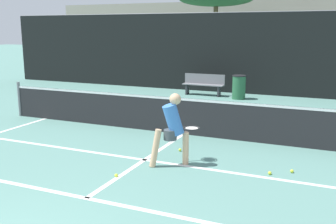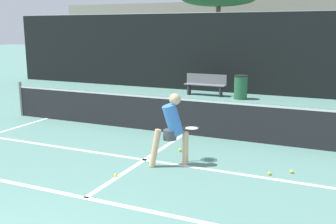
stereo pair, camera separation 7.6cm
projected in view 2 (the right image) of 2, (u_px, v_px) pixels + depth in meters
court_baseline_near at (85, 198)px, 6.35m from camera, size 11.00×0.10×0.01m
court_service_line at (144, 160)px, 8.20m from camera, size 8.25×0.10×0.01m
court_center_mark at (146, 159)px, 8.27m from camera, size 0.10×4.30×0.01m
net at (184, 115)px, 10.08m from camera, size 11.09×0.09×1.07m
fence_back at (249, 54)px, 16.20m from camera, size 24.00×0.06×3.36m
player_practicing at (173, 126)px, 7.73m from camera, size 0.89×1.03×1.46m
tennis_ball_scattered_0 at (269, 173)px, 7.34m from camera, size 0.07×0.07×0.07m
tennis_ball_scattered_3 at (180, 150)px, 8.77m from camera, size 0.07×0.07×0.07m
tennis_ball_scattered_4 at (292, 172)px, 7.44m from camera, size 0.07×0.07×0.07m
tennis_ball_scattered_5 at (116, 175)px, 7.25m from camera, size 0.07×0.07×0.07m
courtside_bench at (205, 84)px, 16.09m from camera, size 1.71×0.38×0.86m
trash_bin at (241, 87)px, 15.19m from camera, size 0.53×0.53×0.93m
parked_car at (315, 75)px, 17.49m from camera, size 1.79×4.69×1.53m
building_far at (290, 34)px, 27.43m from camera, size 36.00×2.40×4.60m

